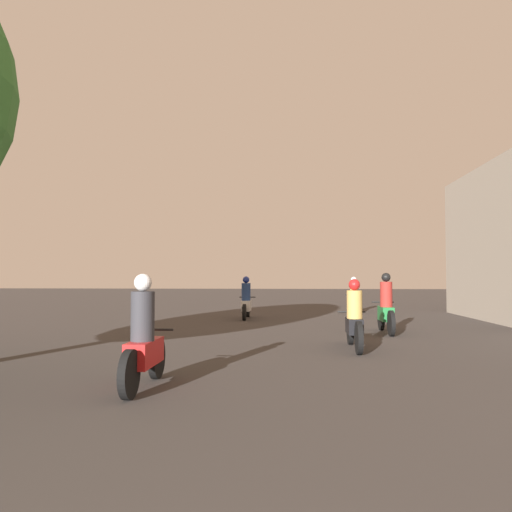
# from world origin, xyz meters

# --- Properties ---
(motorcycle_red) EXTENTS (0.60, 1.89, 1.56)m
(motorcycle_red) POSITION_xyz_m (-2.39, 7.15, 0.62)
(motorcycle_red) COLOR black
(motorcycle_red) RESTS_ON ground_plane
(motorcycle_black) EXTENTS (0.60, 2.12, 1.47)m
(motorcycle_black) POSITION_xyz_m (0.93, 11.04, 0.60)
(motorcycle_black) COLOR black
(motorcycle_black) RESTS_ON ground_plane
(motorcycle_green) EXTENTS (0.60, 2.10, 1.62)m
(motorcycle_green) POSITION_xyz_m (2.14, 14.08, 0.64)
(motorcycle_green) COLOR black
(motorcycle_green) RESTS_ON ground_plane
(motorcycle_white) EXTENTS (0.60, 2.02, 1.52)m
(motorcycle_white) POSITION_xyz_m (-2.03, 18.27, 0.61)
(motorcycle_white) COLOR black
(motorcycle_white) RESTS_ON ground_plane
(motorcycle_silver) EXTENTS (0.60, 1.95, 1.50)m
(motorcycle_silver) POSITION_xyz_m (2.21, 21.79, 0.60)
(motorcycle_silver) COLOR black
(motorcycle_silver) RESTS_ON ground_plane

